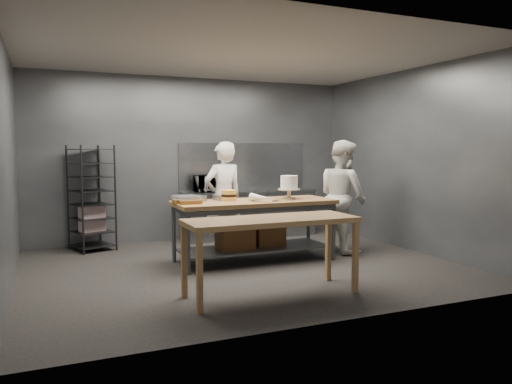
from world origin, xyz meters
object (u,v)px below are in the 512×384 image
frosted_cake_stand (289,184)px  layer_cake (229,195)px  near_counter (271,225)px  work_table (253,223)px  chef_behind (223,198)px  microwave (210,184)px  chef_right (343,196)px  speed_rack (91,199)px

frosted_cake_stand → layer_cake: bearing=172.5°
frosted_cake_stand → near_counter: bearing=-122.9°
work_table → frosted_cake_stand: size_ratio=6.67×
near_counter → chef_behind: 2.42m
near_counter → work_table: bearing=74.1°
work_table → microwave: bearing=91.2°
near_counter → chef_right: (2.12, 1.78, 0.10)m
speed_rack → near_counter: bearing=-65.0°
work_table → chef_right: chef_right is taller
work_table → near_counter: (-0.49, -1.70, 0.24)m
chef_behind → layer_cake: bearing=68.3°
work_table → chef_behind: bearing=107.0°
work_table → chef_right: size_ratio=1.31×
work_table → frosted_cake_stand: 0.83m
microwave → near_counter: bearing=-97.0°
work_table → frosted_cake_stand: bearing=-3.0°
near_counter → layer_cake: (0.14, 1.79, 0.19)m
chef_behind → speed_rack: bearing=-40.1°
layer_cake → chef_behind: bearing=78.0°
frosted_cake_stand → chef_behind: bearing=137.9°
microwave → chef_behind: bearing=-98.1°
speed_rack → microwave: speed_rack is taller
speed_rack → chef_behind: (1.92, -1.13, 0.05)m
chef_behind → layer_cake: (-0.13, -0.61, 0.10)m
speed_rack → chef_behind: chef_behind is taller
chef_right → microwave: 2.49m
chef_right → frosted_cake_stand: bearing=93.7°
near_counter → chef_behind: size_ratio=1.11×
near_counter → speed_rack: (-1.65, 3.53, 0.04)m
near_counter → speed_rack: size_ratio=1.14×
work_table → speed_rack: 2.83m
speed_rack → chef_right: size_ratio=0.96×
near_counter → speed_rack: 3.90m
work_table → layer_cake: (-0.34, 0.09, 0.43)m
near_counter → chef_right: size_ratio=1.09×
chef_right → frosted_cake_stand: size_ratio=5.08×
microwave → work_table: bearing=-88.8°
chef_behind → frosted_cake_stand: size_ratio=5.01×
microwave → layer_cake: bearing=-99.4°
speed_rack → microwave: 2.11m
work_table → speed_rack: bearing=139.4°
chef_behind → chef_right: size_ratio=0.99×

